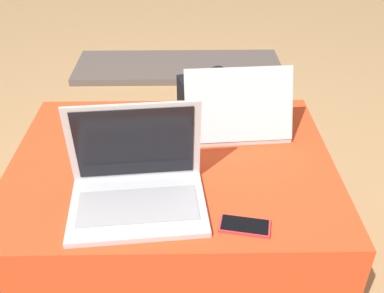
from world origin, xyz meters
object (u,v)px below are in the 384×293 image
laptop_near (137,184)px  backpack (214,131)px  cell_phone (245,226)px  coffee_mug (108,132)px  laptop_far (235,118)px

laptop_near → backpack: 0.81m
backpack → cell_phone: bearing=77.3°
cell_phone → backpack: size_ratio=0.26×
backpack → coffee_mug: (-0.38, -0.43, 0.26)m
backpack → laptop_far: bearing=82.7°
laptop_near → backpack: laptop_near is taller
laptop_far → cell_phone: bearing=83.6°
laptop_near → laptop_far: (0.31, 0.37, -0.01)m
laptop_far → backpack: laptop_far is taller
cell_phone → coffee_mug: coffee_mug is taller
laptop_near → cell_phone: size_ratio=2.73×
laptop_far → coffee_mug: laptop_far is taller
laptop_near → backpack: bearing=64.9°
laptop_far → laptop_near: bearing=46.1°
laptop_far → coffee_mug: 0.43m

